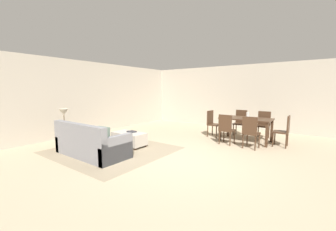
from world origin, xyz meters
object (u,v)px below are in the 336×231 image
(dining_chair_near_left, at_px, (226,128))
(book_on_ottoman, at_px, (132,132))
(dining_table, at_px, (246,121))
(dining_chair_head_west, at_px, (212,122))
(couch, at_px, (91,144))
(vase_centerpiece, at_px, (248,115))
(dining_chair_near_right, at_px, (251,131))
(side_table, at_px, (65,131))
(ottoman_table, at_px, (129,138))
(dining_chair_far_left, at_px, (240,121))
(table_lamp, at_px, (64,113))
(dining_chair_head_east, at_px, (284,129))
(dining_chair_far_right, at_px, (264,123))

(dining_chair_near_left, xyz_separation_m, book_on_ottoman, (-2.21, -1.78, -0.10))
(dining_table, relative_size, dining_chair_head_west, 1.66)
(couch, distance_m, dining_chair_head_west, 4.16)
(vase_centerpiece, distance_m, book_on_ottoman, 3.68)
(book_on_ottoman, bearing_deg, dining_chair_near_right, 30.48)
(book_on_ottoman, bearing_deg, dining_chair_near_left, 38.76)
(vase_centerpiece, bearing_deg, dining_chair_near_right, -68.97)
(side_table, relative_size, dining_chair_head_west, 0.64)
(ottoman_table, xyz_separation_m, dining_chair_near_right, (2.96, 1.81, 0.29))
(dining_table, bearing_deg, dining_chair_far_left, 117.15)
(dining_chair_far_left, bearing_deg, dining_chair_head_west, -133.24)
(table_lamp, bearing_deg, book_on_ottoman, 40.44)
(table_lamp, distance_m, dining_chair_head_west, 4.80)
(ottoman_table, relative_size, dining_chair_head_east, 1.10)
(dining_chair_head_east, distance_m, dining_chair_head_west, 2.26)
(couch, relative_size, dining_chair_head_east, 2.18)
(couch, xyz_separation_m, dining_chair_head_east, (3.82, 3.79, 0.22))
(vase_centerpiece, bearing_deg, dining_chair_near_left, -117.80)
(table_lamp, xyz_separation_m, book_on_ottoman, (1.46, 1.24, -0.58))
(side_table, bearing_deg, dining_chair_near_left, 39.44)
(dining_chair_near_right, xyz_separation_m, dining_chair_far_left, (-0.78, 1.64, 0.00))
(ottoman_table, relative_size, dining_chair_far_left, 1.10)
(ottoman_table, distance_m, table_lamp, 2.00)
(table_lamp, height_order, vase_centerpiece, table_lamp)
(side_table, relative_size, table_lamp, 1.12)
(couch, distance_m, book_on_ottoman, 1.29)
(ottoman_table, bearing_deg, dining_chair_near_right, 31.36)
(dining_chair_head_east, xyz_separation_m, dining_chair_head_west, (-2.26, 0.06, 0.00))
(table_lamp, relative_size, dining_chair_near_left, 0.57)
(vase_centerpiece, bearing_deg, ottoman_table, -135.22)
(side_table, distance_m, dining_chair_near_right, 5.31)
(ottoman_table, xyz_separation_m, dining_chair_far_left, (2.18, 3.44, 0.29))
(side_table, height_order, dining_chair_near_left, dining_chair_near_left)
(couch, xyz_separation_m, dining_table, (2.73, 3.82, 0.37))
(couch, bearing_deg, ottoman_table, 83.88)
(dining_chair_far_left, relative_size, book_on_ottoman, 3.54)
(dining_chair_head_east, bearing_deg, book_on_ottoman, -145.56)
(dining_chair_near_right, bearing_deg, dining_chair_head_east, 47.07)
(dining_table, xyz_separation_m, dining_chair_head_west, (-1.16, 0.03, -0.14))
(ottoman_table, xyz_separation_m, vase_centerpiece, (2.65, 2.63, 0.62))
(ottoman_table, xyz_separation_m, book_on_ottoman, (0.03, 0.08, 0.19))
(dining_chair_near_left, bearing_deg, couch, -127.81)
(couch, bearing_deg, dining_chair_head_west, 67.89)
(dining_chair_far_left, height_order, dining_chair_head_west, same)
(book_on_ottoman, bearing_deg, vase_centerpiece, 44.22)
(couch, height_order, side_table, couch)
(dining_chair_far_right, bearing_deg, dining_chair_head_east, -48.86)
(ottoman_table, bearing_deg, dining_chair_far_right, 49.12)
(vase_centerpiece, relative_size, book_on_ottoman, 0.71)
(couch, height_order, dining_chair_near_right, dining_chair_near_right)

